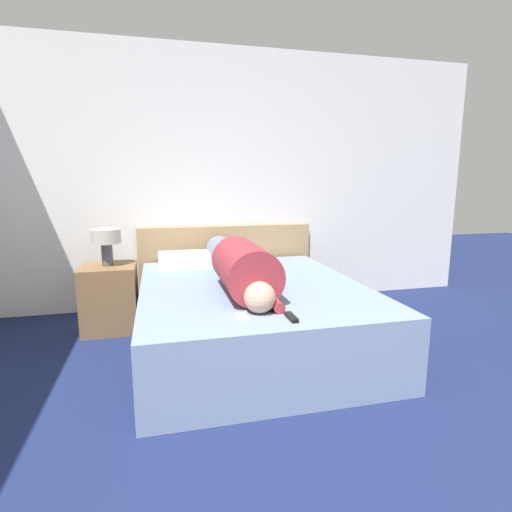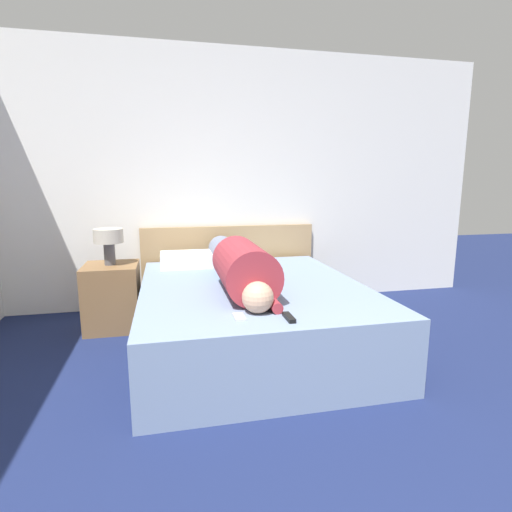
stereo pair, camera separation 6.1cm
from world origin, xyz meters
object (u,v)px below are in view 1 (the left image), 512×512
at_px(person_lying, 238,265).
at_px(pillow_near_headboard, 192,259).
at_px(cell_phone, 241,317).
at_px(tv_remote, 291,317).
at_px(nightstand, 110,297).
at_px(bed, 251,314).
at_px(table_lamp, 106,240).

relative_size(person_lying, pillow_near_headboard, 2.87).
bearing_deg(pillow_near_headboard, person_lying, -69.80).
bearing_deg(cell_phone, tv_remote, -18.32).
height_order(nightstand, pillow_near_headboard, pillow_near_headboard).
distance_m(bed, cell_phone, 0.83).
bearing_deg(pillow_near_headboard, bed, -62.77).
distance_m(bed, table_lamp, 1.40).
bearing_deg(pillow_near_headboard, cell_phone, -84.09).
height_order(bed, table_lamp, table_lamp).
height_order(table_lamp, pillow_near_headboard, table_lamp).
xyz_separation_m(table_lamp, pillow_near_headboard, (0.73, 0.13, -0.23)).
xyz_separation_m(nightstand, table_lamp, (0.00, -0.00, 0.51)).
bearing_deg(bed, pillow_near_headboard, 117.23).
bearing_deg(nightstand, bed, -29.30).
bearing_deg(tv_remote, table_lamp, 128.26).
xyz_separation_m(nightstand, cell_phone, (0.89, -1.39, 0.22)).
xyz_separation_m(tv_remote, cell_phone, (-0.28, 0.09, -0.01)).
distance_m(nightstand, pillow_near_headboard, 0.80).
distance_m(person_lying, cell_phone, 0.77).
xyz_separation_m(person_lying, pillow_near_headboard, (-0.29, 0.78, -0.09)).
bearing_deg(bed, person_lying, -173.93).
bearing_deg(pillow_near_headboard, nightstand, -169.79).
relative_size(nightstand, table_lamp, 1.82).
height_order(person_lying, cell_phone, person_lying).
xyz_separation_m(nightstand, tv_remote, (1.17, -1.48, 0.22)).
bearing_deg(table_lamp, person_lying, -32.29).
xyz_separation_m(bed, pillow_near_headboard, (-0.39, 0.76, 0.32)).
height_order(bed, cell_phone, cell_phone).
xyz_separation_m(table_lamp, person_lying, (1.02, -0.64, -0.14)).
height_order(person_lying, pillow_near_headboard, person_lying).
height_order(bed, tv_remote, tv_remote).
height_order(tv_remote, cell_phone, tv_remote).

